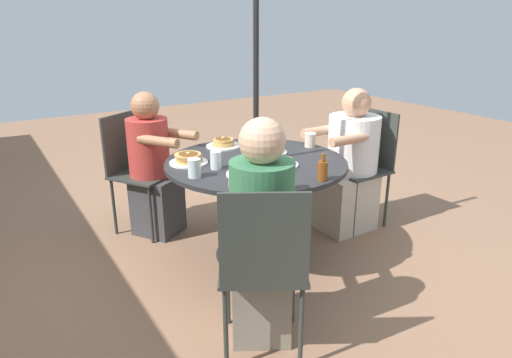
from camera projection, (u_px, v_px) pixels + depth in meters
name	position (u px, v px, depth m)	size (l,w,h in m)	color
ground_plane	(256.00, 254.00, 3.33)	(12.00, 12.00, 0.00)	#8C664C
patio_table	(256.00, 178.00, 3.13)	(1.23, 1.23, 0.71)	#28282B
umbrella_pole	(256.00, 81.00, 2.91)	(0.04, 0.04, 2.50)	black
patio_chair_north	(365.00, 160.00, 3.69)	(0.43, 0.43, 0.94)	#333833
diner_north	(349.00, 168.00, 3.61)	(0.40, 0.58, 1.13)	beige
patio_chair_east	(135.00, 165.00, 3.58)	(0.58, 0.58, 0.94)	#333833
diner_east	(153.00, 170.00, 3.52)	(0.57, 0.52, 1.12)	#3D3D42
patio_chair_south	(263.00, 262.00, 2.15)	(0.58, 0.58, 0.94)	#333833
diner_south	(261.00, 241.00, 2.31)	(0.57, 0.51, 1.20)	gray
pancake_plate_a	(269.00, 150.00, 3.26)	(0.26, 0.26, 0.07)	white
pancake_plate_b	(247.00, 172.00, 2.80)	(0.26, 0.26, 0.06)	white
pancake_plate_c	(189.00, 159.00, 3.02)	(0.26, 0.26, 0.08)	white
pancake_plate_d	(279.00, 162.00, 2.98)	(0.26, 0.26, 0.06)	white
pancake_plate_e	(223.00, 144.00, 3.42)	(0.26, 0.26, 0.07)	white
syrup_bottle	(323.00, 170.00, 2.70)	(0.09, 0.06, 0.16)	brown
coffee_cup	(310.00, 140.00, 3.41)	(0.09, 0.09, 0.10)	beige
drinking_glass_a	(194.00, 168.00, 2.75)	(0.08, 0.08, 0.12)	silver
drinking_glass_b	(216.00, 160.00, 2.91)	(0.07, 0.07, 0.11)	silver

